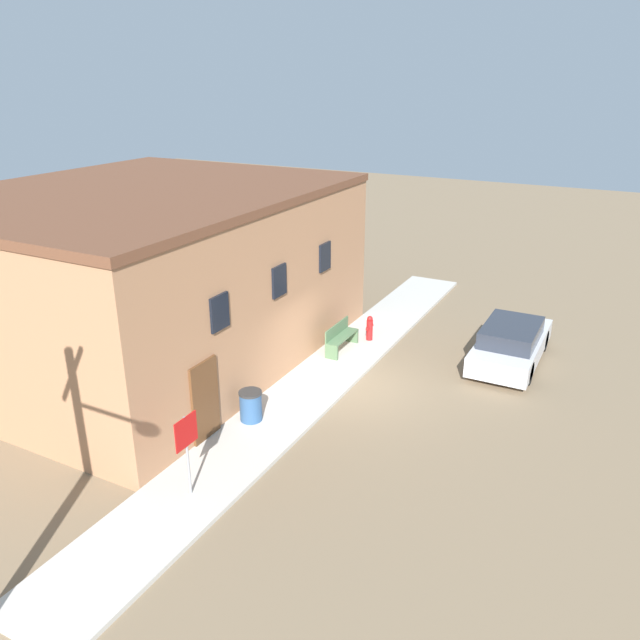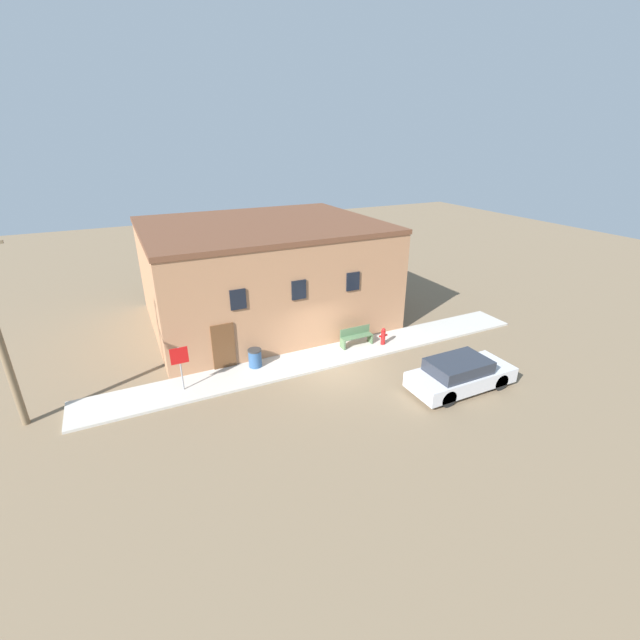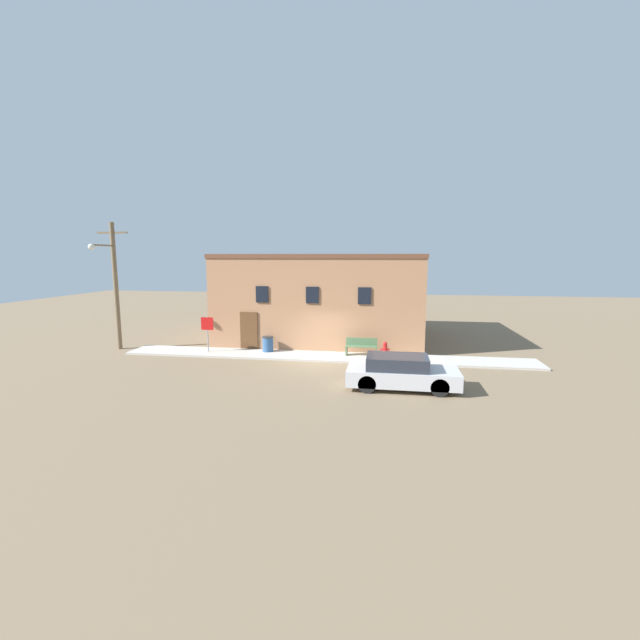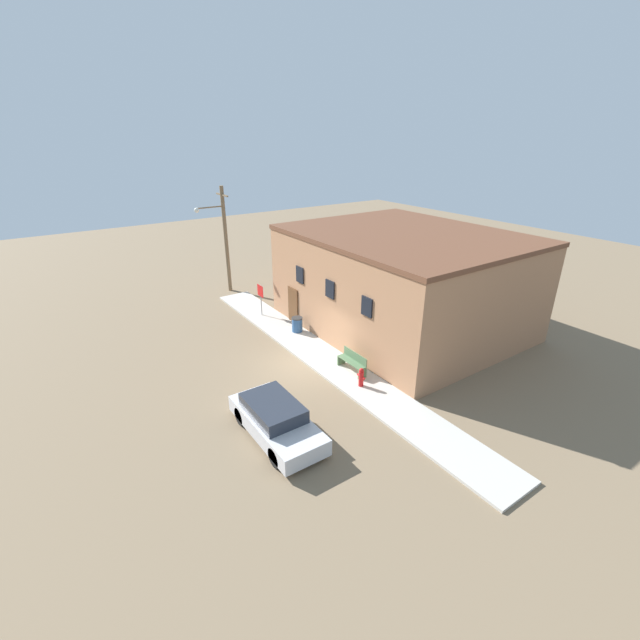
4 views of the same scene
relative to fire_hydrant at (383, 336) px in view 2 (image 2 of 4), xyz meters
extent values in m
plane|color=#7A664C|center=(-3.15, -0.89, -0.55)|extent=(80.00, 80.00, 0.00)
cube|color=#BCB7AD|center=(-3.15, 0.14, -0.49)|extent=(21.59, 2.06, 0.11)
cube|color=#A87551|center=(-3.98, 6.14, 2.04)|extent=(12.11, 9.94, 5.18)
cube|color=brown|center=(-3.98, 6.14, 4.75)|extent=(12.21, 10.04, 0.24)
cube|color=black|center=(-6.81, 1.14, 2.67)|extent=(0.70, 0.08, 0.90)
cube|color=black|center=(-3.98, 1.14, 2.67)|extent=(0.70, 0.08, 0.90)
cube|color=black|center=(-1.16, 1.14, 2.67)|extent=(0.70, 0.08, 0.90)
cube|color=brown|center=(-7.61, 1.14, 0.55)|extent=(1.00, 0.08, 2.20)
cylinder|color=red|center=(0.00, 0.00, -0.08)|extent=(0.22, 0.22, 0.72)
sphere|color=red|center=(0.00, 0.00, 0.34)|extent=(0.20, 0.20, 0.20)
cylinder|color=red|center=(-0.17, 0.00, 0.03)|extent=(0.12, 0.10, 0.10)
cylinder|color=red|center=(0.17, 0.00, 0.03)|extent=(0.12, 0.10, 0.10)
cylinder|color=gray|center=(-9.61, 0.09, 0.52)|extent=(0.06, 0.06, 1.90)
cube|color=red|center=(-9.61, 0.07, 1.12)|extent=(0.70, 0.02, 0.70)
cube|color=#4C6B47|center=(-2.02, 0.45, -0.20)|extent=(0.08, 0.44, 0.47)
cube|color=#4C6B47|center=(-0.46, 0.45, -0.20)|extent=(0.08, 0.44, 0.47)
cube|color=#4C6B47|center=(-1.24, 0.45, 0.06)|extent=(1.65, 0.44, 0.04)
cube|color=#4C6B47|center=(-1.24, 0.65, 0.28)|extent=(1.65, 0.04, 0.40)
cylinder|color=#2D517F|center=(-6.38, 0.64, -0.05)|extent=(0.58, 0.58, 0.77)
cylinder|color=#2D2D2D|center=(-6.38, 0.64, 0.36)|extent=(0.61, 0.61, 0.06)
cylinder|color=black|center=(2.11, -3.79, -0.19)|extent=(0.71, 0.20, 0.71)
cylinder|color=black|center=(2.11, -5.43, -0.19)|extent=(0.71, 0.20, 0.71)
cylinder|color=black|center=(-0.64, -3.79, -0.19)|extent=(0.71, 0.20, 0.71)
cylinder|color=black|center=(-0.64, -5.43, -0.19)|extent=(0.71, 0.20, 0.71)
cube|color=silver|center=(0.73, -4.61, -0.04)|extent=(4.44, 1.84, 0.63)
cube|color=#282D38|center=(0.51, -4.61, 0.54)|extent=(2.44, 1.62, 0.52)
camera|label=1|loc=(-18.31, -7.66, 8.10)|focal=35.00mm
camera|label=2|loc=(-11.13, -15.76, 9.07)|focal=24.00mm
camera|label=3|loc=(0.09, -21.63, 4.75)|focal=24.00mm
camera|label=4|loc=(12.24, -10.54, 9.78)|focal=24.00mm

